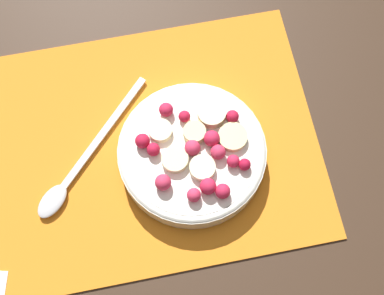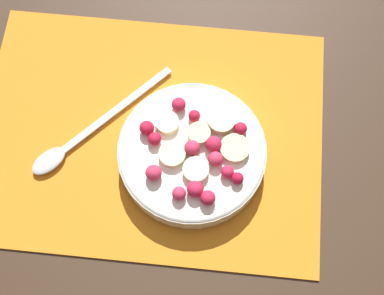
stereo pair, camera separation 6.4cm
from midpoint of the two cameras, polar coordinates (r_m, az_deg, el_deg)
name	(u,v)px [view 2 (the right image)]	position (r m, az deg, el deg)	size (l,w,h in m)	color
ground_plane	(151,134)	(0.70, -1.82, 1.10)	(3.00, 3.00, 0.00)	#382619
placemat	(151,133)	(0.69, -1.83, 1.19)	(0.44, 0.33, 0.01)	orange
fruit_bowl	(192,153)	(0.66, 2.81, -0.95)	(0.18, 0.18, 0.05)	silver
spoon	(76,140)	(0.69, -9.72, 0.39)	(0.17, 0.17, 0.01)	silver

